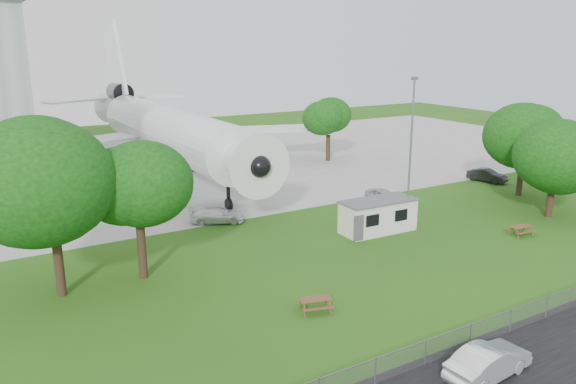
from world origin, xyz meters
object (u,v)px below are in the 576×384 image
site_cabin (378,216)px  picnic_east (520,235)px  airliner (163,127)px  car_centre_sedan (488,362)px  picnic_west (315,311)px

site_cabin → picnic_east: size_ratio=3.77×
airliner → car_centre_sedan: (-1.26, -47.51, -4.52)m
car_centre_sedan → picnic_east: bearing=-61.3°
airliner → car_centre_sedan: 47.74m
airliner → site_cabin: 30.39m
airliner → site_cabin: size_ratio=7.03×
picnic_west → airliner: bearing=100.4°
airliner → site_cabin: bearing=-75.4°
picnic_west → site_cabin: bearing=53.8°
picnic_east → site_cabin: bearing=148.4°
site_cabin → car_centre_sedan: 20.36m
airliner → picnic_west: size_ratio=26.52×
site_cabin → picnic_east: bearing=-35.8°
airliner → picnic_east: airliner is taller
picnic_east → car_centre_sedan: (-17.87, -11.82, 0.75)m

